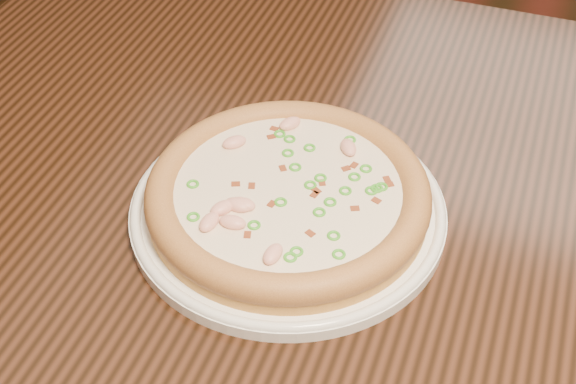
% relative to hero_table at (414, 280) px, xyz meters
% --- Properties ---
extents(ground, '(9.00, 9.00, 0.00)m').
position_rel_hero_table_xyz_m(ground, '(0.18, 0.72, -0.65)').
color(ground, black).
extents(hero_table, '(1.20, 0.80, 0.75)m').
position_rel_hero_table_xyz_m(hero_table, '(0.00, 0.00, 0.00)').
color(hero_table, black).
rests_on(hero_table, ground).
extents(plate, '(0.29, 0.29, 0.02)m').
position_rel_hero_table_xyz_m(plate, '(-0.12, -0.05, 0.11)').
color(plate, white).
rests_on(plate, hero_table).
extents(pizza, '(0.26, 0.26, 0.03)m').
position_rel_hero_table_xyz_m(pizza, '(-0.12, -0.05, 0.13)').
color(pizza, '#BE8E48').
rests_on(pizza, plate).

